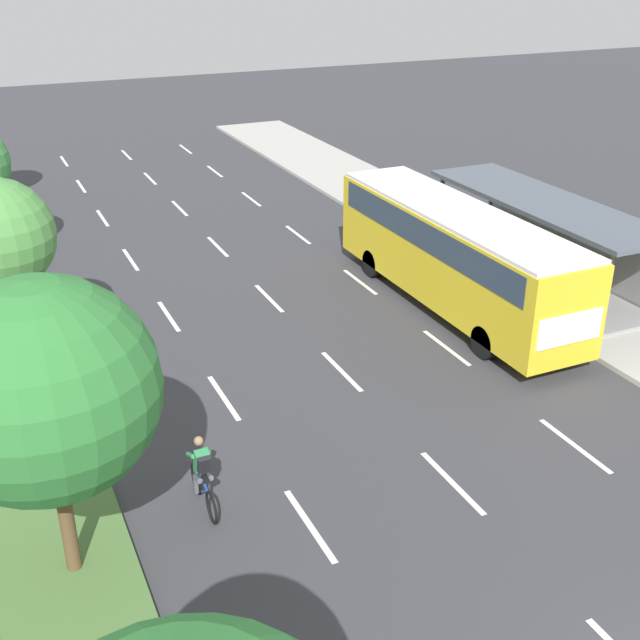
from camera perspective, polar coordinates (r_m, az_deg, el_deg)
The scene contains 9 objects.
median_strip at distance 27.18m, azimuth -21.50°, elevation -0.11°, with size 2.60×52.00×0.12m, color #4C7038.
sidewalk_right at distance 32.59m, azimuth 10.66°, elevation 5.42°, with size 4.50×52.00×0.15m, color #ADAAA3.
lane_divider_left at distance 26.27m, azimuth -10.82°, elevation 0.28°, with size 0.14×47.81×0.01m.
lane_divider_center at distance 27.19m, azimuth -3.69°, elevation 1.58°, with size 0.14×47.81×0.01m.
lane_divider_right at distance 28.51m, azimuth 2.89°, elevation 2.76°, with size 0.14×47.81×0.01m.
bus_shelter at distance 29.11m, azimuth 15.99°, elevation 6.20°, with size 2.90×10.00×2.86m.
bus at distance 26.09m, azimuth 9.61°, elevation 5.11°, with size 2.54×11.29×3.37m.
cyclist at distance 17.21m, azimuth -8.44°, elevation -11.04°, with size 0.46×1.82×1.71m.
median_tree_second at distance 14.40m, azimuth -19.18°, elevation -4.77°, with size 4.04×4.04×5.94m.
Camera 1 is at (-8.75, -4.92, 10.90)m, focal length 44.54 mm.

